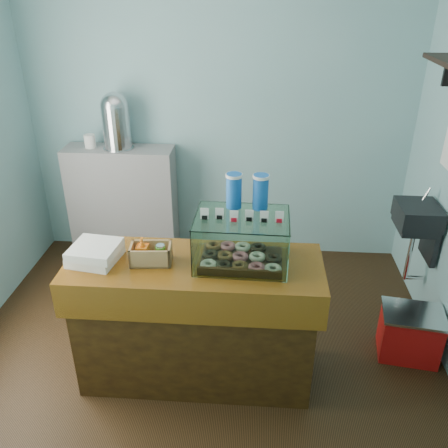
# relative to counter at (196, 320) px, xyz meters

# --- Properties ---
(ground) EXTENTS (3.50, 3.50, 0.00)m
(ground) POSITION_rel_counter_xyz_m (0.00, 0.25, -0.46)
(ground) COLOR black
(ground) RESTS_ON ground
(room_shell) EXTENTS (3.54, 3.04, 2.82)m
(room_shell) POSITION_rel_counter_xyz_m (0.03, 0.26, 1.25)
(room_shell) COLOR #7DB0B6
(room_shell) RESTS_ON ground
(counter) EXTENTS (1.60, 0.60, 0.90)m
(counter) POSITION_rel_counter_xyz_m (0.00, 0.00, 0.00)
(counter) COLOR #482C0D
(counter) RESTS_ON ground
(back_shelf) EXTENTS (1.00, 0.32, 1.10)m
(back_shelf) POSITION_rel_counter_xyz_m (-0.90, 1.57, 0.09)
(back_shelf) COLOR gray
(back_shelf) RESTS_ON ground
(display_case) EXTENTS (0.58, 0.43, 0.53)m
(display_case) POSITION_rel_counter_xyz_m (0.29, 0.07, 0.61)
(display_case) COLOR #311A0E
(display_case) RESTS_ON counter
(condiment_crate) EXTENTS (0.26, 0.17, 0.17)m
(condiment_crate) POSITION_rel_counter_xyz_m (-0.27, -0.01, 0.50)
(condiment_crate) COLOR tan
(condiment_crate) RESTS_ON counter
(pastry_boxes) EXTENTS (0.32, 0.33, 0.11)m
(pastry_boxes) POSITION_rel_counter_xyz_m (-0.61, -0.02, 0.50)
(pastry_boxes) COLOR white
(pastry_boxes) RESTS_ON counter
(coffee_urn) EXTENTS (0.27, 0.27, 0.51)m
(coffee_urn) POSITION_rel_counter_xyz_m (-0.89, 1.57, 0.91)
(coffee_urn) COLOR silver
(coffee_urn) RESTS_ON back_shelf
(red_cooler) EXTENTS (0.47, 0.38, 0.37)m
(red_cooler) POSITION_rel_counter_xyz_m (1.51, 0.30, -0.27)
(red_cooler) COLOR red
(red_cooler) RESTS_ON ground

